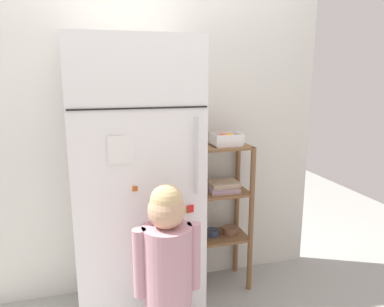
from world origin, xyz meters
TOP-DOWN VIEW (x-y plane):
  - kitchen_wall_back at (0.00, 0.39)m, footprint 2.57×0.03m
  - refrigerator at (-0.13, 0.02)m, footprint 0.70×0.71m
  - child_standing at (-0.05, -0.52)m, footprint 0.33×0.25m
  - pantry_shelf_unit at (0.51, 0.21)m, footprint 0.38×0.30m
  - fruit_bin at (0.53, 0.20)m, footprint 0.20×0.16m

SIDE VIEW (x-z plane):
  - pantry_shelf_unit at x=0.51m, z-range 0.10..1.16m
  - child_standing at x=-0.05m, z-range 0.11..1.15m
  - refrigerator at x=-0.13m, z-range 0.00..1.74m
  - fruit_bin at x=0.53m, z-range 1.06..1.14m
  - kitchen_wall_back at x=0.00m, z-range 0.00..2.24m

